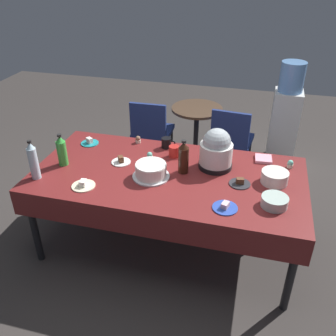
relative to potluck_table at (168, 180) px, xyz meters
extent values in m
plane|color=#383330|center=(0.00, 0.00, -0.69)|extent=(9.00, 9.00, 0.00)
cube|color=maroon|center=(0.00, 0.00, 0.04)|extent=(2.20, 1.10, 0.04)
cylinder|color=black|center=(-1.02, -0.47, -0.33)|extent=(0.06, 0.06, 0.71)
cylinder|color=black|center=(1.02, -0.47, -0.33)|extent=(0.06, 0.06, 0.71)
cylinder|color=black|center=(-1.02, 0.47, -0.33)|extent=(0.06, 0.06, 0.71)
cylinder|color=black|center=(1.02, 0.47, -0.33)|extent=(0.06, 0.06, 0.71)
cube|color=maroon|center=(0.00, -0.55, -0.07)|extent=(2.20, 0.01, 0.18)
cube|color=maroon|center=(0.00, 0.55, -0.07)|extent=(2.20, 0.01, 0.18)
cylinder|color=silver|center=(-0.12, -0.09, 0.07)|extent=(0.30, 0.30, 0.01)
cylinder|color=white|center=(-0.12, -0.09, 0.12)|extent=(0.25, 0.25, 0.10)
cylinder|color=white|center=(-0.12, -0.09, 0.18)|extent=(0.24, 0.24, 0.01)
cylinder|color=black|center=(0.36, 0.20, 0.08)|extent=(0.28, 0.28, 0.04)
cylinder|color=white|center=(0.36, 0.20, 0.19)|extent=(0.27, 0.27, 0.17)
sphere|color=#B2BCC1|center=(0.36, 0.20, 0.29)|extent=(0.23, 0.23, 0.23)
cylinder|color=#B2C6BC|center=(0.84, -0.23, 0.10)|extent=(0.19, 0.19, 0.07)
cylinder|color=silver|center=(0.84, 0.08, 0.11)|extent=(0.21, 0.21, 0.10)
cylinder|color=#2D4CB2|center=(0.51, -0.35, 0.07)|extent=(0.18, 0.18, 0.01)
cube|color=beige|center=(0.51, -0.35, 0.09)|extent=(0.06, 0.07, 0.04)
cylinder|color=#2D2D33|center=(0.58, -0.01, 0.07)|extent=(0.17, 0.17, 0.01)
cube|color=brown|center=(0.58, -0.01, 0.09)|extent=(0.07, 0.05, 0.04)
cylinder|color=white|center=(-0.43, 0.07, 0.07)|extent=(0.16, 0.16, 0.01)
cube|color=brown|center=(-0.43, 0.07, 0.09)|extent=(0.07, 0.07, 0.05)
cylinder|color=beige|center=(-0.58, -0.35, 0.07)|extent=(0.18, 0.18, 0.01)
cube|color=white|center=(-0.58, -0.35, 0.09)|extent=(0.05, 0.07, 0.04)
cylinder|color=teal|center=(-0.84, 0.33, 0.07)|extent=(0.17, 0.17, 0.01)
cube|color=white|center=(-0.84, 0.33, 0.09)|extent=(0.07, 0.07, 0.05)
cylinder|color=beige|center=(-0.21, 0.19, 0.08)|extent=(0.05, 0.05, 0.03)
sphere|color=#6BC6B2|center=(-0.21, 0.19, 0.11)|extent=(0.05, 0.05, 0.05)
cylinder|color=beige|center=(-0.41, 0.46, 0.08)|extent=(0.05, 0.05, 0.03)
sphere|color=brown|center=(-0.41, 0.46, 0.11)|extent=(0.05, 0.05, 0.05)
cylinder|color=beige|center=(0.96, 0.35, 0.08)|extent=(0.05, 0.05, 0.03)
sphere|color=#6BC6B2|center=(0.96, 0.35, 0.11)|extent=(0.05, 0.05, 0.05)
cylinder|color=#33190F|center=(0.11, 0.05, 0.17)|extent=(0.08, 0.08, 0.22)
cone|color=#33190F|center=(0.11, 0.05, 0.31)|extent=(0.08, 0.08, 0.05)
cylinder|color=black|center=(0.11, 0.05, 0.34)|extent=(0.04, 0.04, 0.02)
cylinder|color=green|center=(-0.89, -0.08, 0.17)|extent=(0.08, 0.08, 0.21)
cone|color=green|center=(-0.89, -0.08, 0.30)|extent=(0.07, 0.07, 0.05)
cylinder|color=black|center=(-0.89, -0.08, 0.33)|extent=(0.04, 0.04, 0.02)
cylinder|color=silver|center=(-1.00, -0.33, 0.19)|extent=(0.07, 0.07, 0.26)
cone|color=silver|center=(-1.00, -0.33, 0.35)|extent=(0.07, 0.07, 0.05)
cylinder|color=black|center=(-1.00, -0.33, 0.38)|extent=(0.03, 0.03, 0.02)
cylinder|color=black|center=(-0.13, 0.43, 0.11)|extent=(0.09, 0.09, 0.10)
torus|color=black|center=(-0.07, 0.43, 0.11)|extent=(0.06, 0.01, 0.06)
cylinder|color=#B2231E|center=(-0.02, 0.29, 0.11)|extent=(0.09, 0.09, 0.10)
torus|color=#B2231E|center=(0.04, 0.29, 0.12)|extent=(0.06, 0.01, 0.06)
cube|color=pink|center=(0.74, 0.42, 0.07)|extent=(0.15, 0.15, 0.02)
cube|color=navy|center=(-0.55, 1.39, -0.26)|extent=(0.45, 0.45, 0.05)
cube|color=navy|center=(-0.55, 1.19, -0.04)|extent=(0.42, 0.05, 0.40)
cylinder|color=black|center=(-0.36, 1.59, -0.49)|extent=(0.03, 0.03, 0.40)
cylinder|color=black|center=(-0.74, 1.58, -0.49)|extent=(0.03, 0.03, 0.40)
cylinder|color=black|center=(-0.36, 1.21, -0.49)|extent=(0.03, 0.03, 0.40)
cylinder|color=black|center=(-0.74, 1.20, -0.49)|extent=(0.03, 0.03, 0.40)
cube|color=navy|center=(0.40, 1.39, -0.26)|extent=(0.48, 0.48, 0.05)
cube|color=navy|center=(0.38, 1.19, -0.04)|extent=(0.42, 0.08, 0.40)
cylinder|color=black|center=(0.61, 1.56, -0.49)|extent=(0.03, 0.03, 0.40)
cylinder|color=black|center=(0.23, 1.60, -0.49)|extent=(0.03, 0.03, 0.40)
cylinder|color=black|center=(0.57, 1.18, -0.49)|extent=(0.03, 0.03, 0.40)
cylinder|color=black|center=(0.19, 1.22, -0.49)|extent=(0.03, 0.03, 0.40)
cylinder|color=#473323|center=(-0.05, 1.54, 0.02)|extent=(0.60, 0.60, 0.03)
cylinder|color=black|center=(-0.05, 1.54, -0.33)|extent=(0.06, 0.06, 0.67)
cylinder|color=black|center=(-0.05, 1.54, -0.68)|extent=(0.44, 0.44, 0.02)
cube|color=silver|center=(0.97, 1.87, -0.24)|extent=(0.32, 0.32, 0.90)
cylinder|color=#6699D8|center=(0.97, 1.87, 0.38)|extent=(0.28, 0.28, 0.34)
camera|label=1|loc=(0.64, -2.46, 1.64)|focal=39.31mm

